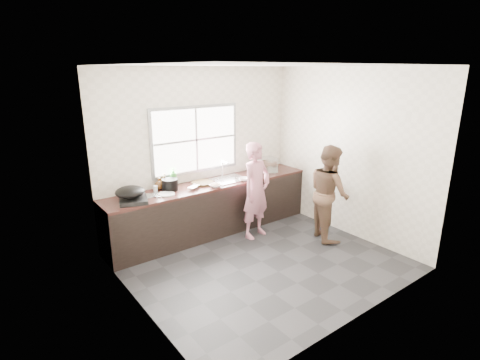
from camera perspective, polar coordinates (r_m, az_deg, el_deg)
floor at (r=5.51m, az=3.32°, el=-12.33°), size 3.60×3.20×0.01m
ceiling at (r=4.82m, az=3.87°, el=17.13°), size 3.60×3.20×0.01m
wall_back at (r=6.27m, az=-6.02°, el=4.46°), size 3.60×0.01×2.70m
wall_left at (r=4.11m, az=-15.98°, el=-2.62°), size 0.01×3.20×2.70m
wall_right at (r=6.29m, az=16.21°, el=3.94°), size 0.01×3.20×2.70m
wall_front at (r=3.98m, az=18.78°, el=-3.51°), size 3.60×0.01×2.70m
cabinet at (r=6.28m, az=-4.26°, el=-4.43°), size 3.60×0.62×0.82m
countertop at (r=6.14m, az=-4.35°, el=-0.68°), size 3.60×0.64×0.04m
sink at (r=6.32m, az=-1.69°, el=0.10°), size 0.55×0.45×0.02m
faucet at (r=6.44m, az=-2.73°, el=1.75°), size 0.02×0.02×0.30m
window_frame at (r=6.17m, az=-6.80°, el=6.13°), size 1.60×0.05×1.10m
window_glazing at (r=6.15m, az=-6.68°, el=6.10°), size 1.50×0.01×1.00m
woman at (r=6.02m, az=2.48°, el=-2.07°), size 0.59×0.45×1.46m
person_side at (r=6.12m, az=13.42°, el=-1.87°), size 0.84×0.92×1.53m
cutting_board at (r=6.10m, az=-5.77°, el=-0.46°), size 0.39×0.39×0.04m
cleaver at (r=5.85m, az=-7.07°, el=-0.98°), size 0.23×0.20×0.01m
bowl_mince at (r=5.93m, az=-3.73°, el=-0.85°), size 0.26×0.26×0.05m
bowl_crabs at (r=6.38m, az=2.27°, el=0.53°), size 0.25×0.25×0.07m
bowl_held at (r=6.23m, az=0.57°, el=0.17°), size 0.29×0.29×0.07m
black_pot at (r=5.85m, az=-10.63°, el=-0.69°), size 0.31×0.31×0.18m
plate_food at (r=5.66m, az=-11.13°, el=-2.13°), size 0.32×0.32×0.02m
bottle_green at (r=6.01m, az=-10.11°, el=0.44°), size 0.14×0.14×0.30m
bottle_brown_tall at (r=5.96m, az=-11.41°, el=-0.20°), size 0.10×0.10×0.22m
bottle_brown_short at (r=5.93m, az=-12.22°, el=-0.58°), size 0.17×0.17×0.17m
glass_jar at (r=5.83m, az=-12.75°, el=-1.30°), size 0.08×0.08×0.09m
burner at (r=5.45m, az=-15.95°, el=-3.00°), size 0.48×0.48×0.06m
wok at (r=5.47m, az=-16.42°, el=-1.76°), size 0.49×0.49×0.16m
dish_rack at (r=6.67m, az=3.81°, el=2.20°), size 0.43×0.33×0.29m
pot_lid_left at (r=5.65m, az=-13.94°, el=-2.41°), size 0.28×0.28×0.01m
pot_lid_right at (r=5.68m, az=-11.97°, el=-2.15°), size 0.31×0.31×0.01m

